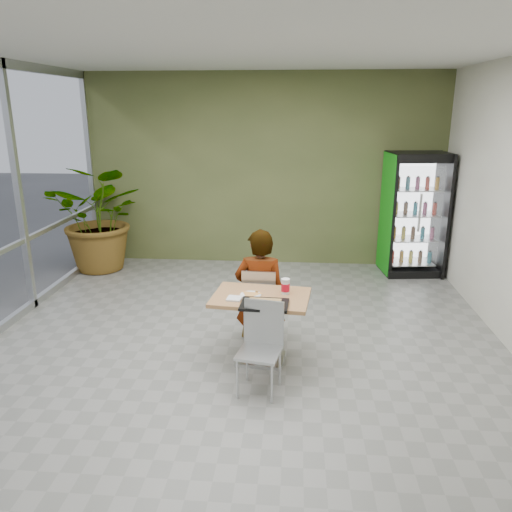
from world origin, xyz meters
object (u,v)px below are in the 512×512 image
object	(u,v)px
chair_far	(259,299)
seated_woman	(260,297)
cafeteria_tray	(264,305)
soda_cup	(285,287)
chair_near	(262,339)
beverage_fridge	(414,214)
potted_plant	(102,218)
dining_table	(261,315)

from	to	relation	value
chair_far	seated_woman	xyz separation A→B (m)	(0.00, 0.04, 0.01)
chair_far	cafeteria_tray	size ratio (longest dim) A/B	1.84
soda_cup	cafeteria_tray	size ratio (longest dim) A/B	0.35
chair_near	beverage_fridge	bearing A→B (deg)	70.26
seated_woman	soda_cup	bearing A→B (deg)	124.51
soda_cup	seated_woman	bearing A→B (deg)	122.01
soda_cup	beverage_fridge	distance (m)	3.69
chair_far	potted_plant	distance (m)	3.73
chair_far	beverage_fridge	distance (m)	3.55
chair_near	cafeteria_tray	distance (m)	0.36
seated_woman	cafeteria_tray	world-z (taller)	seated_woman
chair_far	seated_woman	distance (m)	0.04
chair_far	beverage_fridge	bearing A→B (deg)	-128.13
chair_near	beverage_fridge	distance (m)	4.34
dining_table	chair_near	world-z (taller)	chair_near
dining_table	soda_cup	size ratio (longest dim) A/B	6.46
soda_cup	chair_near	bearing A→B (deg)	-108.85
dining_table	chair_far	distance (m)	0.53
dining_table	chair_near	bearing A→B (deg)	-85.15
beverage_fridge	potted_plant	world-z (taller)	beverage_fridge
chair_near	beverage_fridge	size ratio (longest dim) A/B	0.45
beverage_fridge	potted_plant	size ratio (longest dim) A/B	1.11
chair_far	potted_plant	world-z (taller)	potted_plant
chair_far	chair_near	bearing A→B (deg)	97.87
seated_woman	beverage_fridge	world-z (taller)	beverage_fridge
beverage_fridge	dining_table	bearing A→B (deg)	-131.78
chair_far	soda_cup	distance (m)	0.63
chair_near	seated_woman	xyz separation A→B (m)	(-0.10, 1.09, 0.00)
chair_far	potted_plant	size ratio (longest dim) A/B	0.49
dining_table	cafeteria_tray	size ratio (longest dim) A/B	2.25
soda_cup	potted_plant	bearing A→B (deg)	137.00
seated_woman	potted_plant	xyz separation A→B (m)	(-2.79, 2.40, 0.37)
chair_near	seated_woman	size ratio (longest dim) A/B	0.54
cafeteria_tray	beverage_fridge	distance (m)	4.10
chair_far	cafeteria_tray	xyz separation A→B (m)	(0.11, -0.80, 0.26)
dining_table	cafeteria_tray	bearing A→B (deg)	-78.79
dining_table	soda_cup	bearing A→B (deg)	17.40
seated_woman	soda_cup	world-z (taller)	seated_woman
chair_far	chair_near	world-z (taller)	chair_near
chair_far	cafeteria_tray	distance (m)	0.85
potted_plant	beverage_fridge	bearing A→B (deg)	2.54
beverage_fridge	cafeteria_tray	bearing A→B (deg)	-128.94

